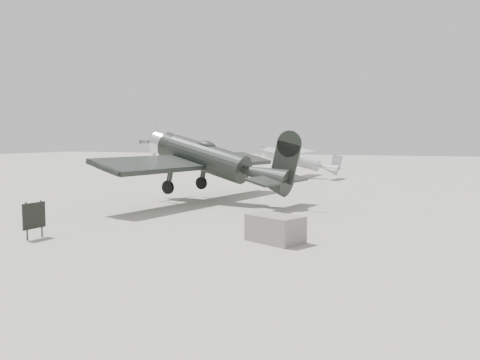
{
  "coord_description": "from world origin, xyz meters",
  "views": [
    {
      "loc": [
        5.53,
        -15.78,
        3.2
      ],
      "look_at": [
        -1.65,
        2.32,
        1.5
      ],
      "focal_mm": 35.0,
      "sensor_mm": 36.0,
      "label": 1
    }
  ],
  "objects_px": {
    "highwing_monoplane": "(296,157)",
    "lowwing_monoplane": "(214,161)",
    "sign_board": "(34,216)",
    "equipment_block": "(275,229)"
  },
  "relations": [
    {
      "from": "highwing_monoplane",
      "to": "lowwing_monoplane",
      "type": "bearing_deg",
      "value": -87.38
    },
    {
      "from": "sign_board",
      "to": "lowwing_monoplane",
      "type": "bearing_deg",
      "value": 85.59
    },
    {
      "from": "lowwing_monoplane",
      "to": "equipment_block",
      "type": "xyz_separation_m",
      "value": [
        5.61,
        -7.61,
        -1.68
      ]
    },
    {
      "from": "lowwing_monoplane",
      "to": "sign_board",
      "type": "bearing_deg",
      "value": -88.45
    },
    {
      "from": "lowwing_monoplane",
      "to": "highwing_monoplane",
      "type": "relative_size",
      "value": 1.26
    },
    {
      "from": "equipment_block",
      "to": "lowwing_monoplane",
      "type": "bearing_deg",
      "value": 126.38
    },
    {
      "from": "lowwing_monoplane",
      "to": "sign_board",
      "type": "distance_m",
      "value": 10.26
    },
    {
      "from": "lowwing_monoplane",
      "to": "highwing_monoplane",
      "type": "distance_m",
      "value": 16.16
    },
    {
      "from": "equipment_block",
      "to": "sign_board",
      "type": "xyz_separation_m",
      "value": [
        -7.37,
        -2.4,
        0.31
      ]
    },
    {
      "from": "lowwing_monoplane",
      "to": "highwing_monoplane",
      "type": "height_order",
      "value": "lowwing_monoplane"
    }
  ]
}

